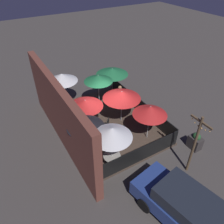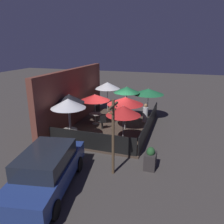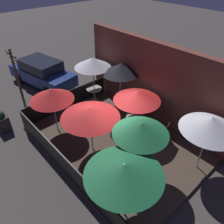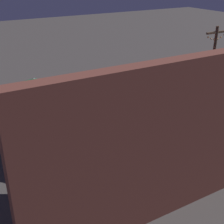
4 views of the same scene
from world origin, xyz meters
name	(u,v)px [view 4 (image 4 of 4)]	position (x,y,z in m)	size (l,w,h in m)	color
ground_plane	(133,149)	(0.00, 0.00, 0.00)	(60.00, 60.00, 0.00)	#423D3A
patio_deck	(133,147)	(0.00, 0.00, 0.06)	(7.18, 5.01, 0.12)	#47382D
building_wall	(200,133)	(0.00, 2.73, 1.89)	(8.78, 0.36, 3.78)	brown
fence_front	(98,106)	(0.00, -2.46, 0.59)	(6.98, 0.05, 0.95)	black
fence_side_left	(213,110)	(-3.55, 0.00, 0.59)	(0.05, 4.81, 0.95)	black
patio_umbrella_0	(158,108)	(0.06, 1.22, 1.96)	(1.98, 1.98, 2.04)	#B2B2B7
patio_umbrella_2	(126,82)	(-0.28, -0.94, 1.99)	(2.24, 2.24, 2.10)	#B2B2B7
patio_umbrella_3	(73,89)	(1.78, -0.50, 2.25)	(1.84, 1.84, 2.35)	#B2B2B7
patio_umbrella_4	(52,129)	(3.11, 1.42, 2.21)	(1.99, 1.99, 2.35)	#B2B2B7
patio_umbrella_6	(167,69)	(-2.33, -1.38, 2.00)	(1.84, 1.84, 2.14)	#B2B2B7
patio_umbrella_7	(35,85)	(2.48, -1.92, 2.08)	(2.20, 2.20, 2.16)	#B2B2B7
dining_table_0	(155,148)	(0.06, 1.22, 0.68)	(0.84, 0.84, 0.71)	#9E998E
patio_chair_0	(125,171)	(1.37, 1.64, 0.62)	(0.50, 0.50, 0.92)	black
patio_chair_1	(160,131)	(-0.74, 0.40, 0.64)	(0.57, 0.57, 0.95)	black
patron_0	(67,117)	(1.47, -1.94, 0.72)	(0.50, 0.50, 1.31)	silver
planter_box	(171,85)	(-4.19, -3.15, 0.46)	(0.71, 0.49, 1.02)	#332D2D
light_post	(213,61)	(-5.09, -1.70, 1.85)	(1.10, 0.12, 3.27)	brown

